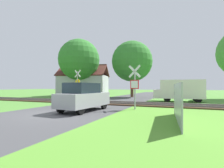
{
  "coord_description": "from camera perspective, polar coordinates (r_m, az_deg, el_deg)",
  "views": [
    {
      "loc": [
        6.91,
        -7.81,
        1.55
      ],
      "look_at": [
        0.5,
        7.73,
        1.8
      ],
      "focal_mm": 28.0,
      "sensor_mm": 36.0,
      "label": 1
    }
  ],
  "objects": [
    {
      "name": "mail_truck",
      "position": [
        19.38,
        21.29,
        -1.72
      ],
      "size": [
        5.03,
        2.23,
        2.24
      ],
      "rotation": [
        0.0,
        0.0,
        1.65
      ],
      "color": "silver",
      "rests_on": "ground"
    },
    {
      "name": "road_asphalt",
      "position": [
        12.1,
        -12.77,
        -8.17
      ],
      "size": [
        6.43,
        80.0,
        0.01
      ],
      "primitive_type": "cube",
      "color": "#424244",
      "rests_on": "ground"
    },
    {
      "name": "ground_plane",
      "position": [
        10.54,
        -19.14,
        -9.25
      ],
      "size": [
        160.0,
        160.0,
        0.0
      ],
      "primitive_type": "plane",
      "color": "#4C8433"
    },
    {
      "name": "house",
      "position": [
        29.82,
        -9.19,
        -0.27
      ],
      "size": [
        8.94,
        7.31,
        5.28
      ],
      "rotation": [
        0.0,
        0.0,
        0.23
      ],
      "color": "#B7B7BC",
      "rests_on": "ground"
    },
    {
      "name": "rail_track",
      "position": [
        16.17,
        -3.01,
        -6.15
      ],
      "size": [
        60.0,
        2.6,
        0.22
      ],
      "color": "#422D1E",
      "rests_on": "ground"
    },
    {
      "name": "stop_sign_near",
      "position": [
        12.0,
        7.43,
        -0.21
      ],
      "size": [
        0.88,
        0.17,
        3.02
      ],
      "rotation": [
        0.0,
        0.0,
        3.04
      ],
      "color": "#9E9EA5",
      "rests_on": "ground"
    },
    {
      "name": "tree_center",
      "position": [
        26.35,
        6.54,
        7.36
      ],
      "size": [
        6.04,
        6.04,
        8.34
      ],
      "color": "#513823",
      "rests_on": "ground"
    },
    {
      "name": "crossing_sign_far",
      "position": [
        20.48,
        -11.22,
        0.48
      ],
      "size": [
        0.88,
        0.15,
        3.47
      ],
      "rotation": [
        0.0,
        0.0,
        -0.07
      ],
      "color": "#9E9EA5",
      "rests_on": "ground"
    },
    {
      "name": "grass_verge",
      "position": [
        6.05,
        15.62,
        -15.6
      ],
      "size": [
        6.0,
        20.0,
        0.01
      ],
      "primitive_type": "cube",
      "color": "#54912D",
      "rests_on": "ground"
    },
    {
      "name": "fence_panel",
      "position": [
        8.3,
        20.58,
        -5.62
      ],
      "size": [
        0.49,
        4.35,
        1.7
      ],
      "rotation": [
        0.0,
        0.0,
        1.67
      ],
      "color": "#9E9EA5",
      "rests_on": "ground"
    },
    {
      "name": "parked_car",
      "position": [
        11.25,
        -9.19,
        -4.18
      ],
      "size": [
        1.84,
        4.08,
        1.78
      ],
      "rotation": [
        0.0,
        0.0,
        -0.05
      ],
      "color": "#99999E",
      "rests_on": "ground"
    },
    {
      "name": "tree_left",
      "position": [
        27.73,
        -10.71,
        7.82
      ],
      "size": [
        6.33,
        6.33,
        8.9
      ],
      "color": "#513823",
      "rests_on": "ground"
    }
  ]
}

